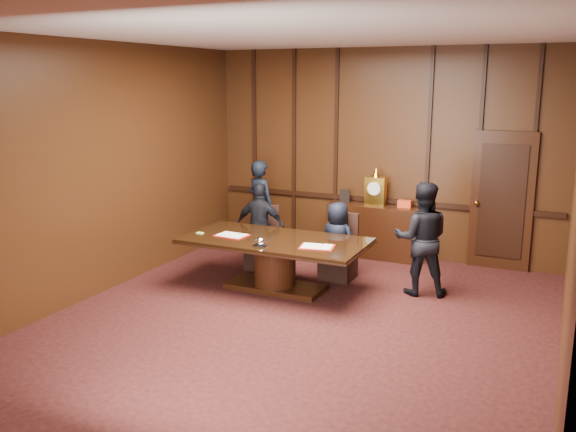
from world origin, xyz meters
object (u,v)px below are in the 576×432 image
Objects in this scene: signatory_right at (337,241)px; witness_right at (421,239)px; sideboard at (374,229)px; signatory_left at (260,226)px; conference_table at (275,256)px; witness_left at (261,206)px.

signatory_right is 1.30m from witness_right.
signatory_left is at bearing -135.31° from sideboard.
signatory_left is (-0.65, 0.80, 0.19)m from conference_table.
signatory_left is 0.87× the size of witness_right.
sideboard is 2.05m from signatory_left.
witness_left is (-1.91, -0.52, 0.33)m from sideboard.
witness_left is at bearing -164.89° from sideboard.
witness_right is (2.58, -0.08, 0.11)m from signatory_left.
witness_left is at bearing -15.54° from signatory_right.
sideboard is 1.00× the size of witness_right.
signatory_left is at bearing 129.09° from conference_table.
witness_right is at bearing -171.66° from signatory_right.
signatory_left is 1.03m from witness_left.
sideboard is 1.33× the size of signatory_right.
signatory_right reaches higher than conference_table.
witness_left reaches higher than conference_table.
sideboard is at bearing -68.98° from witness_right.
conference_table is 2.18× the size of signatory_right.
witness_right reaches higher than sideboard.
signatory_left is at bearing 139.54° from witness_left.
conference_table is at bearing 145.67° from witness_left.
conference_table is (-0.80, -2.23, 0.02)m from sideboard.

